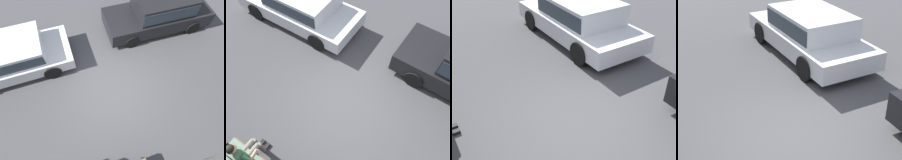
# 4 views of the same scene
# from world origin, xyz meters

# --- Properties ---
(ground_plane) EXTENTS (60.00, 60.00, 0.00)m
(ground_plane) POSITION_xyz_m (0.00, 0.00, 0.00)
(ground_plane) COLOR #424244
(parked_car_near) EXTENTS (4.60, 2.01, 1.55)m
(parked_car_near) POSITION_xyz_m (-2.96, -2.48, 0.83)
(parked_car_near) COLOR black
(parked_car_near) RESTS_ON ground_plane
(parked_car_mid) EXTENTS (4.59, 1.99, 1.35)m
(parked_car_mid) POSITION_xyz_m (3.27, -2.21, 0.75)
(parked_car_mid) COLOR silver
(parked_car_mid) RESTS_ON ground_plane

